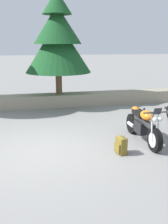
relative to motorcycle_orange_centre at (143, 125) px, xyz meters
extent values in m
plane|color=gray|center=(-2.85, -0.01, -0.49)|extent=(120.00, 120.00, 0.00)
cube|color=gray|center=(-2.85, 4.79, -0.21)|extent=(36.00, 0.80, 0.55)
cylinder|color=black|center=(0.00, -0.69, -0.18)|extent=(0.14, 0.62, 0.62)
cylinder|color=black|center=(0.01, 0.75, -0.18)|extent=(0.18, 0.62, 0.62)
cylinder|color=silver|center=(0.00, -0.69, -0.18)|extent=(0.16, 0.39, 0.38)
cube|color=black|center=(0.00, 0.08, -0.08)|extent=(0.32, 0.48, 0.34)
cube|color=#2D2D30|center=(0.00, -0.02, 0.12)|extent=(0.15, 1.10, 0.12)
ellipsoid|color=orange|center=(0.00, -0.17, 0.34)|extent=(0.34, 0.52, 0.26)
cube|color=black|center=(0.00, 0.31, 0.28)|extent=(0.26, 0.56, 0.12)
ellipsoid|color=orange|center=(0.01, 0.61, 0.32)|extent=(0.22, 0.28, 0.16)
cylinder|color=#2D2D30|center=(0.00, -0.61, 0.54)|extent=(0.66, 0.04, 0.04)
sphere|color=silver|center=(0.07, -0.75, 0.40)|extent=(0.13, 0.13, 0.13)
sphere|color=silver|center=(-0.07, -0.75, 0.40)|extent=(0.13, 0.13, 0.13)
cube|color=#26282D|center=(0.00, -0.71, 0.60)|extent=(0.20, 0.10, 0.18)
cylinder|color=silver|center=(-0.16, 0.51, -0.13)|extent=(0.11, 0.38, 0.11)
cylinder|color=silver|center=(0.09, -0.66, 0.18)|extent=(0.04, 0.16, 0.73)
cylinder|color=silver|center=(-0.09, -0.65, 0.18)|extent=(0.04, 0.16, 0.73)
sphere|color=#2D2D30|center=(0.30, -0.58, 0.64)|extent=(0.07, 0.07, 0.07)
sphere|color=#2D2D30|center=(-0.30, -0.57, 0.64)|extent=(0.07, 0.07, 0.07)
cube|color=brown|center=(-0.90, -0.65, -0.27)|extent=(0.23, 0.33, 0.44)
cube|color=brown|center=(-1.02, -0.67, -0.31)|extent=(0.09, 0.25, 0.24)
ellipsoid|color=brown|center=(-0.90, -0.65, -0.06)|extent=(0.22, 0.31, 0.08)
cube|color=#403513|center=(-0.79, -0.72, -0.25)|extent=(0.04, 0.05, 0.37)
cube|color=#403513|center=(-0.82, -0.55, -0.25)|extent=(0.04, 0.05, 0.37)
cylinder|color=brown|center=(-1.78, 4.96, 0.70)|extent=(0.28, 0.28, 1.27)
cone|color=#194C23|center=(-1.78, 4.96, 2.12)|extent=(2.87, 2.87, 2.20)
cone|color=#194C23|center=(-1.78, 4.96, 3.02)|extent=(2.07, 2.07, 1.58)
cone|color=#194C23|center=(-1.78, 4.96, 3.92)|extent=(1.26, 1.26, 0.97)
camera|label=1|loc=(-3.12, -6.22, 2.23)|focal=40.20mm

